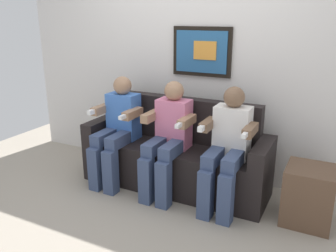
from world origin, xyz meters
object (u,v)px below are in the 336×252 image
person_in_middle (168,135)px  side_table_right (309,195)px  couch (176,157)px  person_on_left (117,127)px  person_on_right (228,145)px

person_in_middle → side_table_right: size_ratio=2.22×
couch → person_on_left: size_ratio=1.71×
person_in_middle → side_table_right: bearing=2.7°
person_on_left → person_on_right: 1.18m
person_on_left → person_in_middle: same height
couch → person_in_middle: (0.00, -0.17, 0.29)m
person_in_middle → person_on_right: same height
person_on_right → person_on_left: bearing=180.0°
person_on_left → person_in_middle: bearing=0.0°
couch → side_table_right: bearing=-4.7°
person_on_left → person_in_middle: (0.59, 0.00, -0.00)m
side_table_right → person_on_right: bearing=-175.1°
couch → person_on_right: bearing=-15.8°
couch → person_on_left: (-0.59, -0.17, 0.29)m
couch → person_on_left: 0.68m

